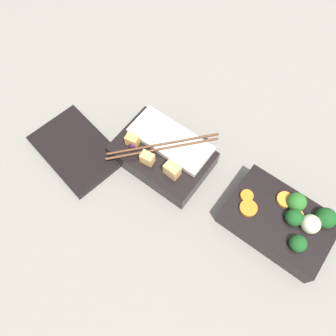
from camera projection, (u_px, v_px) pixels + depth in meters
ground_plane at (210, 189)px, 0.67m from camera, size 3.00×3.00×0.00m
bento_tray_vegetable at (282, 221)px, 0.62m from camera, size 0.19×0.13×0.07m
bento_tray_rice at (163, 154)px, 0.68m from camera, size 0.19×0.18×0.08m
bento_lid at (76, 150)px, 0.71m from camera, size 0.21×0.16×0.01m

